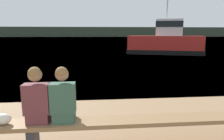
# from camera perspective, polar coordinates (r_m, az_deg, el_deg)

# --- Properties ---
(water_surface) EXTENTS (240.00, 240.00, 0.00)m
(water_surface) POSITION_cam_1_polar(r_m,az_deg,el_deg) (125.81, -5.35, 9.34)
(water_surface) COLOR #5684A3
(water_surface) RESTS_ON ground
(far_shoreline) EXTENTS (600.00, 12.00, 6.57)m
(far_shoreline) POSITION_cam_1_polar(r_m,az_deg,el_deg) (142.61, -5.37, 10.77)
(far_shoreline) COLOR #384233
(far_shoreline) RESTS_ON ground
(bench_main) EXTENTS (8.58, 0.41, 0.48)m
(bench_main) POSITION_cam_1_polar(r_m,az_deg,el_deg) (3.81, -21.83, -14.90)
(bench_main) COLOR brown
(bench_main) RESTS_ON ground
(person_left) EXTENTS (0.42, 0.39, 0.98)m
(person_left) POSITION_cam_1_polar(r_m,az_deg,el_deg) (3.59, -20.67, -7.50)
(person_left) COLOR #56282D
(person_left) RESTS_ON bench_main
(person_right) EXTENTS (0.42, 0.38, 0.97)m
(person_right) POSITION_cam_1_polar(r_m,az_deg,el_deg) (3.50, -13.80, -7.68)
(person_right) COLOR #2D4C3D
(person_right) RESTS_ON bench_main
(shopping_bag) EXTENTS (0.27, 0.17, 0.19)m
(shopping_bag) POSITION_cam_1_polar(r_m,az_deg,el_deg) (3.89, -28.73, -12.19)
(shopping_bag) COLOR beige
(shopping_bag) RESTS_ON bench_main
(tugboat_red) EXTENTS (7.76, 5.05, 6.18)m
(tugboat_red) POSITION_cam_1_polar(r_m,az_deg,el_deg) (20.89, 14.91, 7.51)
(tugboat_red) COLOR red
(tugboat_red) RESTS_ON water_surface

